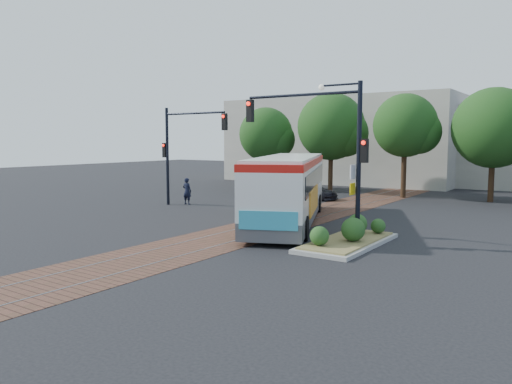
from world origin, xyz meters
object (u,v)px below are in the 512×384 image
traffic_island (349,236)px  officer (187,191)px  parked_car (311,191)px  signal_pole_left (181,143)px  signal_pole_main (329,136)px  city_bus (289,186)px

traffic_island → officer: (-13.41, 5.65, 0.50)m
parked_car → signal_pole_left: bearing=155.6°
signal_pole_main → signal_pole_left: (-12.23, 4.80, -0.29)m
city_bus → traffic_island: bearing=-58.2°
traffic_island → parked_car: bearing=123.4°
city_bus → signal_pole_main: bearing=-63.9°
traffic_island → officer: 14.56m
city_bus → officer: 9.20m
signal_pole_left → parked_car: bearing=57.3°
signal_pole_main → parked_car: 14.89m
traffic_island → parked_car: 15.04m
traffic_island → signal_pole_main: 3.95m
signal_pole_left → parked_car: size_ratio=1.56×
city_bus → signal_pole_main: signal_pole_main is taller
city_bus → signal_pole_left: 9.00m
city_bus → traffic_island: 5.80m
parked_car → city_bus: bearing=-150.2°
city_bus → traffic_island: city_bus is taller
signal_pole_main → officer: signal_pole_main is taller
city_bus → parked_car: size_ratio=3.14×
signal_pole_main → signal_pole_left: bearing=158.6°
traffic_island → signal_pole_main: (-0.96, 0.09, 3.83)m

